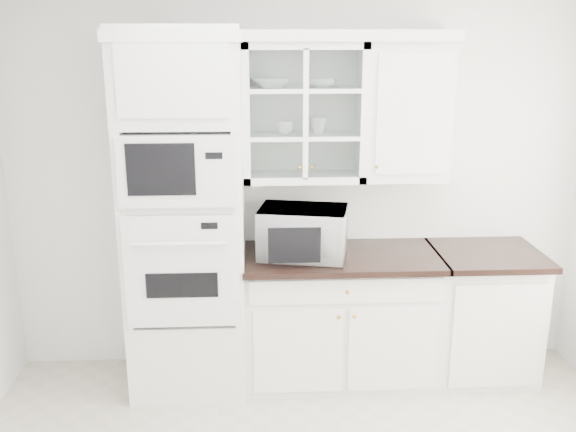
{
  "coord_description": "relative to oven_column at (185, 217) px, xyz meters",
  "views": [
    {
      "loc": [
        -0.29,
        -2.61,
        2.36
      ],
      "look_at": [
        -0.1,
        1.05,
        1.3
      ],
      "focal_mm": 40.0,
      "sensor_mm": 36.0,
      "label": 1
    }
  ],
  "objects": [
    {
      "name": "room_shell",
      "position": [
        0.75,
        -0.99,
        0.58
      ],
      "size": [
        4.0,
        3.5,
        2.7
      ],
      "color": "white",
      "rests_on": "ground"
    },
    {
      "name": "oven_column",
      "position": [
        0.0,
        0.0,
        0.0
      ],
      "size": [
        0.76,
        0.68,
        2.4
      ],
      "color": "white",
      "rests_on": "ground"
    },
    {
      "name": "base_cabinet_run",
      "position": [
        1.03,
        0.03,
        -0.74
      ],
      "size": [
        1.32,
        0.67,
        0.92
      ],
      "color": "white",
      "rests_on": "ground"
    },
    {
      "name": "extra_base_cabinet",
      "position": [
        2.03,
        0.03,
        -0.74
      ],
      "size": [
        0.72,
        0.67,
        0.92
      ],
      "color": "white",
      "rests_on": "ground"
    },
    {
      "name": "upper_cabinet_glass",
      "position": [
        0.78,
        0.17,
        0.65
      ],
      "size": [
        0.8,
        0.33,
        0.9
      ],
      "color": "white",
      "rests_on": "room_shell"
    },
    {
      "name": "upper_cabinet_solid",
      "position": [
        1.46,
        0.17,
        0.65
      ],
      "size": [
        0.55,
        0.33,
        0.9
      ],
      "primitive_type": "cube",
      "color": "white",
      "rests_on": "room_shell"
    },
    {
      "name": "crown_molding",
      "position": [
        0.68,
        0.14,
        1.14
      ],
      "size": [
        2.14,
        0.38,
        0.07
      ],
      "primitive_type": "cube",
      "color": "white",
      "rests_on": "room_shell"
    },
    {
      "name": "countertop_microwave",
      "position": [
        0.77,
        0.01,
        -0.12
      ],
      "size": [
        0.65,
        0.57,
        0.33
      ],
      "primitive_type": "imported",
      "rotation": [
        0.0,
        0.0,
        2.94
      ],
      "color": "white",
      "rests_on": "base_cabinet_run"
    },
    {
      "name": "bowl_a",
      "position": [
        0.56,
        0.17,
        0.84
      ],
      "size": [
        0.29,
        0.29,
        0.06
      ],
      "primitive_type": "imported",
      "rotation": [
        0.0,
        0.0,
        0.23
      ],
      "color": "white",
      "rests_on": "upper_cabinet_glass"
    },
    {
      "name": "bowl_b",
      "position": [
        0.9,
        0.18,
        0.84
      ],
      "size": [
        0.22,
        0.22,
        0.06
      ],
      "primitive_type": "imported",
      "rotation": [
        0.0,
        0.0,
        0.24
      ],
      "color": "white",
      "rests_on": "upper_cabinet_glass"
    },
    {
      "name": "cup_a",
      "position": [
        0.66,
        0.16,
        0.55
      ],
      "size": [
        0.13,
        0.13,
        0.09
      ],
      "primitive_type": "imported",
      "rotation": [
        0.0,
        0.0,
        -0.24
      ],
      "color": "white",
      "rests_on": "upper_cabinet_glass"
    },
    {
      "name": "cup_b",
      "position": [
        0.88,
        0.18,
        0.56
      ],
      "size": [
        0.12,
        0.12,
        0.11
      ],
      "primitive_type": "imported",
      "rotation": [
        0.0,
        0.0,
        -0.03
      ],
      "color": "white",
      "rests_on": "upper_cabinet_glass"
    }
  ]
}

